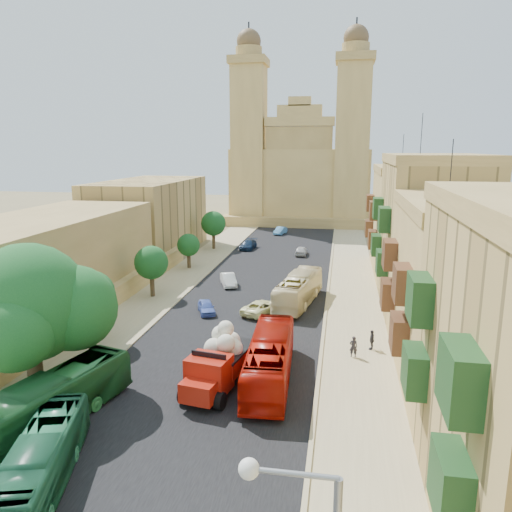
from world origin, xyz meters
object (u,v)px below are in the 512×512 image
(ficus_tree, at_px, (30,307))
(bus_green_north, at_px, (53,400))
(car_cream, at_px, (261,307))
(car_dkblue, at_px, (248,245))
(red_truck, at_px, (219,361))
(car_blue_b, at_px, (280,231))
(bus_red_east, at_px, (270,359))
(car_white_b, at_px, (301,251))
(street_tree_c, at_px, (188,245))
(street_tree_a, at_px, (91,295))
(car_white_a, at_px, (228,280))
(bus_green_south, at_px, (42,461))
(bus_cream_east, at_px, (299,289))
(pedestrian_a, at_px, (353,347))
(pedestrian_c, at_px, (372,340))
(church, at_px, (301,172))
(car_blue_a, at_px, (206,307))
(olive_pickup, at_px, (293,297))
(street_tree_d, at_px, (213,224))
(street_tree_b, at_px, (151,263))

(ficus_tree, xyz_separation_m, bus_green_north, (2.92, -3.01, -3.98))
(car_cream, distance_m, car_dkblue, 28.69)
(red_truck, height_order, car_blue_b, red_truck)
(bus_red_east, bearing_deg, bus_green_north, 30.23)
(bus_red_east, height_order, car_white_b, bus_red_east)
(red_truck, bearing_deg, street_tree_c, 110.66)
(street_tree_a, xyz_separation_m, car_white_a, (6.50, 17.09, -3.07))
(bus_green_south, relative_size, bus_cream_east, 0.86)
(bus_green_north, distance_m, pedestrian_a, 19.49)
(bus_cream_east, height_order, pedestrian_c, bus_cream_east)
(street_tree_c, relative_size, red_truck, 0.60)
(car_cream, bearing_deg, church, -65.55)
(church, xyz_separation_m, bus_green_south, (-4.22, -82.25, -8.30))
(car_blue_a, bearing_deg, red_truck, -94.43)
(bus_cream_east, distance_m, pedestrian_c, 11.66)
(bus_green_south, bearing_deg, car_blue_b, 72.63)
(bus_green_south, xyz_separation_m, pedestrian_a, (13.44, 16.13, -0.44))
(pedestrian_a, bearing_deg, street_tree_a, -2.33)
(church, relative_size, bus_green_north, 3.63)
(olive_pickup, distance_m, car_dkblue, 27.03)
(ficus_tree, distance_m, red_truck, 11.42)
(pedestrian_a, bearing_deg, pedestrian_c, -134.16)
(bus_green_south, height_order, car_blue_a, bus_green_south)
(ficus_tree, height_order, pedestrian_a, ficus_tree)
(bus_cream_east, xyz_separation_m, car_blue_a, (-7.80, -4.01, -0.85))
(church, xyz_separation_m, street_tree_d, (-10.00, -30.61, -5.86))
(ficus_tree, distance_m, car_blue_b, 58.43)
(car_cream, xyz_separation_m, pedestrian_c, (9.14, -6.47, 0.14))
(red_truck, height_order, bus_green_north, red_truck)
(street_tree_b, height_order, bus_green_north, street_tree_b)
(car_dkblue, bearing_deg, ficus_tree, -90.93)
(car_white_b, distance_m, car_blue_b, 16.82)
(street_tree_a, xyz_separation_m, bus_cream_east, (14.39, 11.94, -2.29))
(church, xyz_separation_m, bus_green_north, (-6.50, -77.61, -8.12))
(red_truck, height_order, pedestrian_a, red_truck)
(church, relative_size, car_blue_b, 9.64)
(bus_green_south, relative_size, pedestrian_c, 5.85)
(street_tree_a, distance_m, bus_cream_east, 18.84)
(street_tree_c, relative_size, pedestrian_a, 2.75)
(church, height_order, bus_green_north, church)
(street_tree_a, height_order, bus_green_south, street_tree_a)
(street_tree_a, relative_size, bus_cream_east, 0.55)
(car_blue_a, distance_m, car_dkblue, 28.61)
(car_white_b, bearing_deg, bus_red_east, 93.44)
(ficus_tree, bearing_deg, car_blue_b, 82.67)
(car_white_a, distance_m, pedestrian_a, 20.91)
(street_tree_a, bearing_deg, car_blue_b, 80.86)
(street_tree_c, bearing_deg, street_tree_a, -90.00)
(church, bearing_deg, car_white_b, -85.02)
(ficus_tree, height_order, bus_red_east, ficus_tree)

